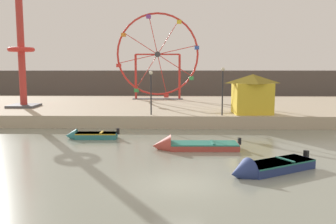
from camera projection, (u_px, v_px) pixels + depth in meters
ground_plane at (178, 184)px, 17.59m from camera, size 240.00×240.00×0.00m
quay_promenade at (178, 109)px, 41.85m from camera, size 110.00×19.76×1.10m
distant_town_skyline at (178, 84)px, 59.95m from camera, size 140.00×3.00×4.40m
motorboat_faded_red at (186, 146)px, 24.64m from camera, size 5.82×1.70×1.50m
motorboat_navy_blue at (264, 168)px, 19.28m from camera, size 5.15×3.91×1.40m
motorboat_teal_painted at (88, 135)px, 28.08m from camera, size 4.04×1.21×1.08m
ferris_wheel_red_frame at (158, 56)px, 46.40m from camera, size 10.22×1.20×10.62m
drop_tower_red_tower at (21, 55)px, 38.13m from camera, size 2.80×2.80×12.46m
carnival_booth_yellow_awning at (252, 93)px, 33.42m from camera, size 3.76×3.01×3.52m
promenade_lamp_near at (151, 86)px, 32.68m from camera, size 0.32×0.32×3.83m
promenade_lamp_far at (223, 84)px, 32.26m from camera, size 0.32×0.32×4.15m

